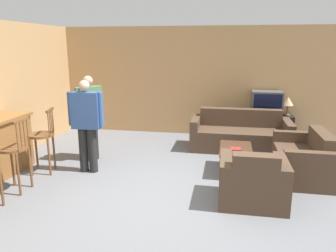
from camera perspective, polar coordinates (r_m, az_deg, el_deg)
name	(u,v)px	position (r m, az deg, el deg)	size (l,w,h in m)	color
ground_plane	(167,199)	(4.84, -0.10, -12.61)	(24.00, 24.00, 0.00)	slate
wall_back	(195,82)	(8.03, 4.69, 7.71)	(9.40, 0.08, 2.60)	tan
wall_left	(11,91)	(6.98, -25.65, 5.46)	(0.08, 8.68, 2.60)	tan
bar_chair_mid	(14,153)	(5.39, -25.20, -4.26)	(0.44, 0.44, 1.12)	brown
bar_chair_far	(42,139)	(6.00, -21.07, -2.11)	(0.53, 0.53, 1.12)	brown
couch_far	(240,135)	(7.11, 12.43, -1.59)	(2.05, 0.86, 0.82)	#4C3828
armchair_near	(253,183)	(4.76, 14.53, -9.52)	(0.91, 0.82, 0.80)	#4C3828
loveseat_right	(304,160)	(5.93, 22.61, -5.50)	(0.80, 1.34, 0.79)	#4C3828
coffee_table	(236,152)	(5.81, 11.71, -4.43)	(0.55, 0.91, 0.43)	#472D1E
tv_unit	(265,127)	(7.91, 16.50, -0.25)	(1.21, 0.45, 0.61)	black
tv	(267,103)	(7.79, 16.79, 3.86)	(0.68, 0.45, 0.54)	#4C4C4C
book_on_table	(236,149)	(5.66, 11.68, -3.98)	(0.18, 0.17, 0.03)	maroon
table_lamp	(288,102)	(7.85, 20.15, 3.98)	(0.25, 0.25, 0.43)	brown
person_by_window	(90,113)	(6.32, -13.49, 2.14)	(0.40, 0.47, 1.62)	black
person_by_counter	(86,122)	(5.72, -14.03, 0.71)	(0.62, 0.21, 1.60)	black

